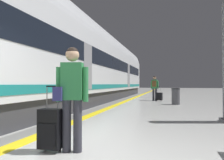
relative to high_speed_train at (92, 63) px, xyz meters
The scene contains 9 objects.
ground_plane 10.59m from the high_speed_train, 71.80° to the right, with size 120.00×120.00×0.00m, color silver.
safety_line_strip 3.28m from the high_speed_train, ahead, with size 0.36×80.00×0.01m, color yellow.
tactile_edge_band 3.08m from the high_speed_train, ahead, with size 0.63×80.00×0.01m, color slate.
high_speed_train is the anchor object (origin of this frame).
traveller_foreground 10.14m from the high_speed_train, 70.87° to the right, with size 0.57×0.37×1.76m.
rolling_suitcase_foreground 10.23m from the high_speed_train, 72.85° to the right, with size 0.38×0.24×1.11m.
passenger_near 4.52m from the high_speed_train, 22.62° to the left, with size 0.52×0.36×1.69m.
suitcase_near 5.01m from the high_speed_train, 18.94° to the left, with size 0.43×0.33×0.95m.
waste_bin 5.68m from the high_speed_train, ahead, with size 0.46×0.46×0.91m.
Camera 1 is at (1.65, -2.81, 1.13)m, focal length 32.66 mm.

